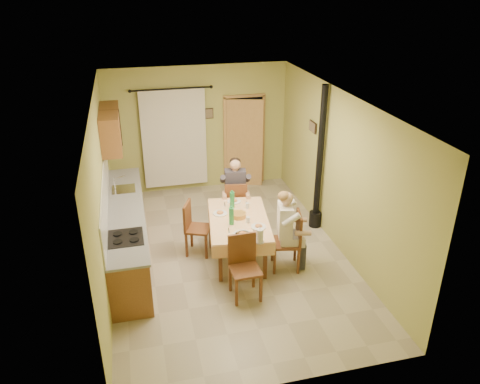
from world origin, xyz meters
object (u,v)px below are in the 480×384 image
object	(u,v)px
chair_right	(286,252)
man_right	(287,222)
dining_table	(239,238)
chair_far	(236,213)
chair_near	(245,280)
chair_left	(198,238)
man_far	(235,185)
stove_flue	(318,178)

from	to	relation	value
chair_right	man_right	xyz separation A→B (m)	(-0.02, 0.00, 0.59)
dining_table	man_right	distance (m)	0.98
chair_far	chair_near	distance (m)	2.20
chair_far	chair_left	size ratio (longest dim) A/B	1.01
man_far	man_right	distance (m)	1.66
chair_far	chair_left	bearing A→B (deg)	-128.91
chair_near	chair_right	bearing A→B (deg)	-147.15
chair_far	chair_left	xyz separation A→B (m)	(-0.87, -0.76, -0.00)
chair_far	stove_flue	xyz separation A→B (m)	(1.53, -0.35, 0.73)
chair_left	chair_right	bearing A→B (deg)	82.09
man_far	stove_flue	size ratio (longest dim) A/B	0.50
stove_flue	man_right	bearing A→B (deg)	-130.43
man_far	dining_table	bearing A→B (deg)	-90.48
chair_near	stove_flue	size ratio (longest dim) A/B	0.36
chair_near	man_right	world-z (taller)	man_right
chair_right	stove_flue	world-z (taller)	stove_flue
dining_table	man_right	size ratio (longest dim) A/B	1.28
chair_left	man_right	size ratio (longest dim) A/B	0.70
chair_left	stove_flue	xyz separation A→B (m)	(2.40, 0.41, 0.73)
chair_near	chair_left	bearing A→B (deg)	-71.63
man_right	stove_flue	bearing A→B (deg)	-28.54
man_far	stove_flue	distance (m)	1.58
chair_far	stove_flue	size ratio (longest dim) A/B	0.35
chair_right	stove_flue	bearing A→B (deg)	-28.05
chair_near	man_far	xyz separation A→B (m)	(0.36, 2.19, 0.59)
chair_near	man_right	bearing A→B (deg)	-146.53
chair_right	dining_table	bearing A→B (deg)	66.07
chair_near	man_far	world-z (taller)	man_far
dining_table	man_right	bearing A→B (deg)	-28.12
chair_far	chair_right	size ratio (longest dim) A/B	0.96
man_right	chair_right	bearing A→B (deg)	-90.00
chair_far	man_far	world-z (taller)	man_far
dining_table	chair_right	size ratio (longest dim) A/B	1.74
chair_far	chair_left	distance (m)	1.16
chair_near	stove_flue	xyz separation A→B (m)	(1.89, 1.82, 0.73)
chair_far	chair_right	world-z (taller)	chair_right
chair_near	chair_left	world-z (taller)	chair_near
chair_left	man_far	xyz separation A→B (m)	(0.87, 0.78, 0.59)
chair_near	man_far	distance (m)	2.29
chair_right	man_right	distance (m)	0.59
dining_table	chair_left	bearing A→B (deg)	163.55
chair_right	chair_left	distance (m)	1.60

